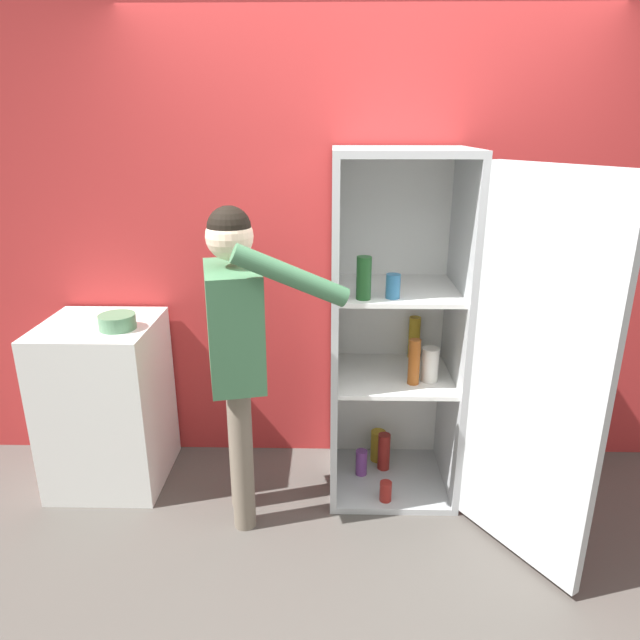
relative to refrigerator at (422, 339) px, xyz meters
The scene contains 6 objects.
ground_plane 1.09m from the refrigerator, 118.35° to the right, with size 12.00×12.00×0.00m, color #4C4742.
wall_back 0.65m from the refrigerator, 123.30° to the left, with size 7.00×0.06×2.55m.
refrigerator is the anchor object (origin of this frame).
person 0.94m from the refrigerator, 166.05° to the right, with size 0.71×0.56×1.60m.
counter 1.76m from the refrigerator, behind, with size 0.60×0.59×0.94m.
bowl 1.56m from the refrigerator, behind, with size 0.19×0.19×0.08m.
Camera 1 is at (-0.17, -2.18, 1.94)m, focal length 32.00 mm.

